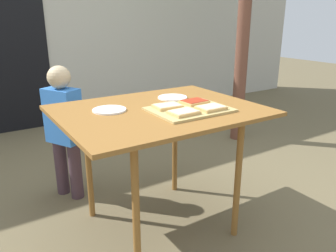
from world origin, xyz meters
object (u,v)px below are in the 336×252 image
Objects in this scene: pizza_slice_near_left at (184,112)px; pizza_slice_far_right at (194,102)px; cutting_board at (189,110)px; pizza_slice_far_left at (168,106)px; dining_table at (159,121)px; pizza_slice_near_right at (211,108)px; child_left at (64,126)px; plate_white_right at (173,98)px; plate_white_left at (109,110)px.

pizza_slice_far_right is (0.18, 0.15, 0.00)m from pizza_slice_near_left.
cutting_board is 2.73× the size of pizza_slice_far_left.
pizza_slice_near_right is (0.21, -0.21, 0.09)m from dining_table.
dining_table is 0.22m from pizza_slice_near_left.
pizza_slice_near_left is 0.16× the size of child_left.
cutting_board is 0.31m from plate_white_right.
pizza_slice_near_left is 0.41m from plate_white_right.
pizza_slice_near_left reaches higher than plate_white_right.
plate_white_left is at bearing 147.90° from cutting_board.
cutting_board is at bearing -32.10° from plate_white_left.
plate_white_right and plate_white_left have the same top height.
pizza_slice_far_left reaches higher than plate_white_left.
pizza_slice_near_right is (0.18, -0.16, 0.00)m from pizza_slice_far_left.
pizza_slice_far_left reaches higher than cutting_board.
plate_white_right is at bearing -41.89° from child_left.
child_left reaches higher than plate_white_left.
pizza_slice_near_left is 0.18m from pizza_slice_near_right.
plate_white_right is at bearing 74.69° from cutting_board.
plate_white_left is at bearing -172.63° from plate_white_right.
child_left is (-0.37, 0.68, -0.16)m from dining_table.
pizza_slice_near_right is (-0.00, -0.16, 0.00)m from pizza_slice_far_right.
pizza_slice_far_right is (0.21, -0.05, 0.09)m from dining_table.
plate_white_right is (0.20, 0.17, 0.08)m from dining_table.
pizza_slice_far_right reaches higher than dining_table.
child_left is at bearing 118.43° from dining_table.
child_left is at bearing 123.08° from pizza_slice_near_right.
cutting_board reaches higher than plate_white_right.
pizza_slice_far_left is 0.19m from pizza_slice_far_right.
pizza_slice_far_right is at bearing -87.27° from plate_white_right.
plate_white_left is at bearing -78.95° from child_left.
pizza_slice_far_right is 0.83× the size of plate_white_right.
plate_white_right is at bearing 91.11° from pizza_slice_near_right.
pizza_slice_near_right is 0.16× the size of child_left.
cutting_board is (0.12, -0.13, 0.08)m from dining_table.
plate_white_right is 1.00× the size of plate_white_left.
pizza_slice_far_left is at bearing 140.88° from cutting_board.
dining_table is 7.15× the size of pizza_slice_far_left.
pizza_slice_far_right is at bearing -18.79° from plate_white_left.
child_left is (-0.39, 0.73, -0.25)m from pizza_slice_far_left.
plate_white_right is (-0.01, 0.22, -0.02)m from pizza_slice_far_right.
child_left is at bearing 138.11° from plate_white_right.
pizza_slice_near_left and pizza_slice_far_right have the same top height.
child_left is at bearing 118.34° from pizza_slice_far_left.
dining_table is 0.29m from plate_white_left.
pizza_slice_far_right is (0.19, 0.00, 0.00)m from pizza_slice_far_left.
pizza_slice_far_right is 0.49m from plate_white_left.
pizza_slice_near_left is 1.03× the size of pizza_slice_near_right.
pizza_slice_far_left is 0.28m from plate_white_right.
dining_table is 1.17× the size of child_left.
pizza_slice_near_right is 0.80× the size of plate_white_right.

